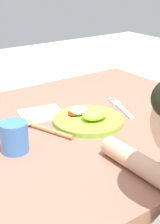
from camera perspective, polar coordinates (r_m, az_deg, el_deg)
The scene contains 6 objects.
dining_table at distance 1.11m, azimuth -0.33°, elevation -8.35°, with size 1.03×0.83×0.68m.
plate at distance 1.05m, azimuth 1.40°, elevation -1.03°, with size 0.22×0.22×0.05m.
fork at distance 1.17m, azimuth 6.88°, elevation 0.72°, with size 0.08×0.19×0.01m.
spoon at distance 1.03m, azimuth -7.47°, elevation -2.29°, with size 0.10×0.20×0.02m.
drinking_cup at distance 0.90m, azimuth -11.00°, elevation -4.15°, with size 0.07×0.07×0.08m, color #4480D7.
napkin at distance 1.12m, azimuth -6.44°, elevation -0.31°, with size 0.14×0.12×0.00m, color white.
Camera 1 is at (-0.54, -0.78, 1.12)m, focal length 54.26 mm.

